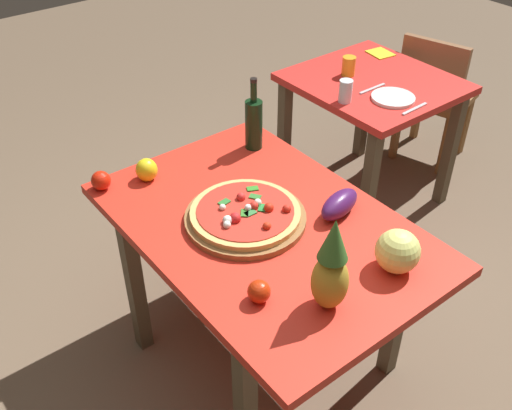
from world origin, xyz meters
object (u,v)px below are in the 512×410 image
object	(u,v)px
bell_pepper	(147,170)
eggplant	(339,204)
wine_bottle	(254,123)
drinking_glass_water	(346,91)
dinner_plate	(393,98)
knife_utensil	(415,109)
tomato_by_bottle	(101,181)
dining_chair	(434,93)
pizza_board	(245,218)
pineapple_left	(331,269)
background_table	(372,102)
melon	(398,251)
napkin_folded	(380,53)
drinking_glass_juice	(349,66)
display_table	(264,241)
tomato_at_corner	(259,291)
pizza	(246,213)
fork_utensil	(372,89)

from	to	relation	value
bell_pepper	eggplant	distance (m)	0.79
wine_bottle	bell_pepper	xyz separation A→B (m)	(-0.07, -0.50, -0.08)
wine_bottle	drinking_glass_water	bearing A→B (deg)	95.65
dinner_plate	knife_utensil	world-z (taller)	dinner_plate
tomato_by_bottle	dining_chair	bearing A→B (deg)	91.35
pizza_board	pineapple_left	bearing A→B (deg)	-5.90
bell_pepper	dining_chair	bearing A→B (deg)	92.90
background_table	pineapple_left	xyz separation A→B (m)	(1.03, -1.33, 0.28)
melon	drinking_glass_water	distance (m)	1.21
wine_bottle	napkin_folded	bearing A→B (deg)	106.61
pineapple_left	drinking_glass_juice	size ratio (longest dim) A/B	3.30
display_table	melon	distance (m)	0.53
drinking_glass_water	napkin_folded	size ratio (longest dim) A/B	0.82
melon	eggplant	world-z (taller)	melon
wine_bottle	tomato_at_corner	world-z (taller)	wine_bottle
dinner_plate	bell_pepper	bearing A→B (deg)	-96.04
display_table	pizza	distance (m)	0.15
dining_chair	knife_utensil	size ratio (longest dim) A/B	4.72
melon	fork_utensil	xyz separation A→B (m)	(-0.98, 0.94, -0.07)
drinking_glass_juice	dinner_plate	distance (m)	0.35
dining_chair	pizza_board	bearing A→B (deg)	91.52
knife_utensil	wine_bottle	bearing A→B (deg)	-106.17
display_table	drinking_glass_water	size ratio (longest dim) A/B	11.28
pizza	melon	xyz separation A→B (m)	(0.51, 0.24, 0.04)
display_table	melon	bearing A→B (deg)	22.85
dinner_plate	napkin_folded	size ratio (longest dim) A/B	1.57
display_table	tomato_by_bottle	world-z (taller)	tomato_by_bottle
dining_chair	display_table	bearing A→B (deg)	93.41
tomato_at_corner	napkin_folded	bearing A→B (deg)	121.98
napkin_folded	dinner_plate	bearing A→B (deg)	-41.26
wine_bottle	dinner_plate	bearing A→B (deg)	85.13
bell_pepper	knife_utensil	bearing A→B (deg)	78.08
bell_pepper	drinking_glass_water	size ratio (longest dim) A/B	0.85
pizza_board	melon	size ratio (longest dim) A/B	3.00
pizza	eggplant	world-z (taller)	eggplant
pizza	drinking_glass_juice	distance (m)	1.38
wine_bottle	melon	xyz separation A→B (m)	(0.91, -0.10, -0.05)
knife_utensil	dinner_plate	bearing A→B (deg)	178.03
background_table	pineapple_left	bearing A→B (deg)	-52.08
tomato_at_corner	drinking_glass_juice	distance (m)	1.74
drinking_glass_juice	napkin_folded	world-z (taller)	drinking_glass_juice
pizza	bell_pepper	distance (m)	0.49
tomato_by_bottle	display_table	bearing A→B (deg)	33.49
background_table	bell_pepper	size ratio (longest dim) A/B	8.41
tomato_at_corner	fork_utensil	bearing A→B (deg)	120.30
pizza	tomato_by_bottle	size ratio (longest dim) A/B	5.21
pineapple_left	drinking_glass_juice	world-z (taller)	pineapple_left
pineapple_left	dining_chair	bearing A→B (deg)	118.72
wine_bottle	drinking_glass_juice	size ratio (longest dim) A/B	3.17
display_table	fork_utensil	world-z (taller)	fork_utensil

